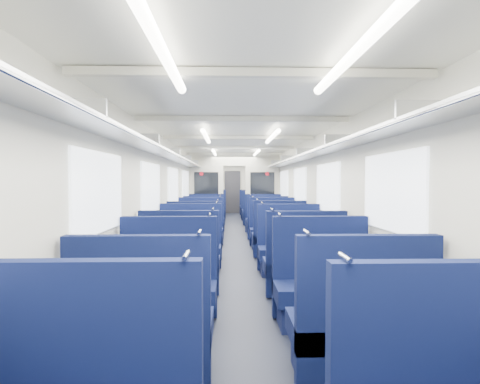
{
  "coord_description": "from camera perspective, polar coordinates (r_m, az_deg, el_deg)",
  "views": [
    {
      "loc": [
        -0.17,
        -8.71,
        1.53
      ],
      "look_at": [
        0.17,
        2.74,
        1.18
      ],
      "focal_mm": 27.82,
      "sensor_mm": 36.0,
      "label": 1
    }
  ],
  "objects": [
    {
      "name": "seat_24",
      "position": [
        15.18,
        -4.21,
        -2.7
      ],
      "size": [
        1.05,
        0.58,
        1.17
      ],
      "color": "#0E1743",
      "rests_on": "floor"
    },
    {
      "name": "seat_4",
      "position": [
        3.12,
        -14.68,
        -20.34
      ],
      "size": [
        1.05,
        0.58,
        1.17
      ],
      "color": "#0E1743",
      "rests_on": "floor"
    },
    {
      "name": "dado_right",
      "position": [
        8.92,
        8.39,
        -5.88
      ],
      "size": [
        0.03,
        17.9,
        0.7
      ],
      "primitive_type": "cube",
      "color": "#101738",
      "rests_on": "floor"
    },
    {
      "name": "seat_12",
      "position": [
        7.37,
        -6.87,
        -7.4
      ],
      "size": [
        1.05,
        0.58,
        1.17
      ],
      "color": "#0E1743",
      "rests_on": "floor"
    },
    {
      "name": "seat_27",
      "position": [
        16.27,
        1.81,
        -2.4
      ],
      "size": [
        1.05,
        0.58,
        1.17
      ],
      "color": "#0E1743",
      "rests_on": "floor"
    },
    {
      "name": "wall_far",
      "position": [
        17.71,
        -1.17,
        0.58
      ],
      "size": [
        2.8,
        0.02,
        2.35
      ],
      "primitive_type": "cube",
      "color": "beige",
      "rests_on": "floor"
    },
    {
      "name": "seat_16",
      "position": [
        9.83,
        -5.57,
        -5.11
      ],
      "size": [
        1.05,
        0.58,
        1.17
      ],
      "color": "#0E1743",
      "rests_on": "floor"
    },
    {
      "name": "seat_14",
      "position": [
        8.71,
        -6.07,
        -5.99
      ],
      "size": [
        1.05,
        0.58,
        1.17
      ],
      "color": "#0E1743",
      "rests_on": "floor"
    },
    {
      "name": "seat_15",
      "position": [
        8.6,
        5.02,
        -6.09
      ],
      "size": [
        1.05,
        0.58,
        1.17
      ],
      "color": "#0E1743",
      "rests_on": "floor"
    },
    {
      "name": "seat_26",
      "position": [
        16.25,
        -4.04,
        -2.41
      ],
      "size": [
        1.05,
        0.58,
        1.17
      ],
      "color": "#0E1743",
      "rests_on": "floor"
    },
    {
      "name": "luggage_rack_right",
      "position": [
        8.83,
        7.33,
        4.6
      ],
      "size": [
        0.36,
        17.4,
        0.18
      ],
      "color": "#B2B5BA",
      "rests_on": "wall_right"
    },
    {
      "name": "seat_9",
      "position": [
        5.15,
        9.76,
        -11.41
      ],
      "size": [
        1.05,
        0.58,
        1.17
      ],
      "color": "#0E1743",
      "rests_on": "floor"
    },
    {
      "name": "wall_left",
      "position": [
        8.8,
        -9.74,
        -0.6
      ],
      "size": [
        0.02,
        18.0,
        2.35
      ],
      "primitive_type": "cube",
      "color": "beige",
      "rests_on": "floor"
    },
    {
      "name": "wall_right",
      "position": [
        8.86,
        8.51,
        -0.58
      ],
      "size": [
        0.02,
        18.0,
        2.35
      ],
      "primitive_type": "cube",
      "color": "beige",
      "rests_on": "floor"
    },
    {
      "name": "seat_8",
      "position": [
        5.21,
        -9.09,
        -11.25
      ],
      "size": [
        1.05,
        0.58,
        1.17
      ],
      "color": "#0E1743",
      "rests_on": "floor"
    },
    {
      "name": "seat_13",
      "position": [
        7.58,
        5.95,
        -7.15
      ],
      "size": [
        1.05,
        0.58,
        1.17
      ],
      "color": "#0E1743",
      "rests_on": "floor"
    },
    {
      "name": "floor",
      "position": [
        8.84,
        -0.58,
        -8.23
      ],
      "size": [
        2.8,
        18.0,
        0.01
      ],
      "primitive_type": "cube",
      "color": "black",
      "rests_on": "ground"
    },
    {
      "name": "seat_17",
      "position": [
        9.79,
        4.18,
        -5.13
      ],
      "size": [
        1.05,
        0.58,
        1.17
      ],
      "color": "#0E1743",
      "rests_on": "floor"
    },
    {
      "name": "ceiling_fittings",
      "position": [
        8.48,
        -0.55,
        6.87
      ],
      "size": [
        2.7,
        16.06,
        0.11
      ],
      "color": "beige",
      "rests_on": "ceiling"
    },
    {
      "name": "seat_18",
      "position": [
        10.94,
        -5.17,
        -4.41
      ],
      "size": [
        1.05,
        0.58,
        1.17
      ],
      "color": "#0E1743",
      "rests_on": "floor"
    },
    {
      "name": "seat_23",
      "position": [
        14.06,
        2.37,
        -3.04
      ],
      "size": [
        1.05,
        0.58,
        1.17
      ],
      "color": "#0E1743",
      "rests_on": "floor"
    },
    {
      "name": "seat_19",
      "position": [
        10.82,
        3.61,
        -4.48
      ],
      "size": [
        1.05,
        0.58,
        1.17
      ],
      "color": "#0E1743",
      "rests_on": "floor"
    },
    {
      "name": "seat_22",
      "position": [
        14.07,
        -4.4,
        -3.05
      ],
      "size": [
        1.05,
        0.58,
        1.17
      ],
      "color": "#0E1743",
      "rests_on": "floor"
    },
    {
      "name": "seat_20",
      "position": [
        12.89,
        -4.65,
        -3.48
      ],
      "size": [
        1.05,
        0.58,
        1.17
      ],
      "color": "#0E1743",
      "rests_on": "floor"
    },
    {
      "name": "seat_21",
      "position": [
        12.81,
        2.78,
        -3.51
      ],
      "size": [
        1.05,
        0.58,
        1.17
      ],
      "color": "#0E1743",
      "rests_on": "floor"
    },
    {
      "name": "seat_6",
      "position": [
        4.15,
        -11.1,
        -14.63
      ],
      "size": [
        1.05,
        0.58,
        1.17
      ],
      "color": "#0E1743",
      "rests_on": "floor"
    },
    {
      "name": "dado_left",
      "position": [
        8.87,
        -9.61,
        -5.93
      ],
      "size": [
        0.03,
        17.9,
        0.7
      ],
      "primitive_type": "cube",
      "color": "#101738",
      "rests_on": "floor"
    },
    {
      "name": "luggage_rack_left",
      "position": [
        8.78,
        -8.55,
        4.61
      ],
      "size": [
        0.36,
        17.4,
        0.18
      ],
      "color": "#B2B5BA",
      "rests_on": "wall_left"
    },
    {
      "name": "bulkhead",
      "position": [
        11.63,
        -0.87,
        0.27
      ],
      "size": [
        2.8,
        0.1,
        2.35
      ],
      "color": "beige",
      "rests_on": "floor"
    },
    {
      "name": "seat_10",
      "position": [
        6.39,
        -7.69,
        -8.83
      ],
      "size": [
        1.05,
        0.58,
        1.17
      ],
      "color": "#0E1743",
      "rests_on": "floor"
    },
    {
      "name": "end_door",
      "position": [
        17.66,
        -1.17,
        0.01
      ],
      "size": [
        0.75,
        0.06,
        2.0
      ],
      "primitive_type": "cube",
      "color": "black",
      "rests_on": "floor"
    },
    {
      "name": "seat_11",
      "position": [
        6.27,
        7.61,
        -9.03
      ],
      "size": [
        1.05,
        0.58,
        1.17
      ],
      "color": "#0E1743",
      "rests_on": "floor"
    },
    {
      "name": "seat_7",
      "position": [
        4.2,
        12.56,
        -14.44
      ],
      "size": [
        1.05,
        0.58,
        1.17
      ],
      "color": "#0E1743",
      "rests_on": "floor"
    },
    {
      "name": "seat_5",
      "position": [
        3.18,
        17.92,
        -19.9
      ],
      "size": [
        1.05,
        0.58,
        1.17
      ],
      "color": "#0E1743",
      "rests_on": "floor"
    },
    {
      "name": "windows",
      "position": [
        8.25,
        -0.52,
        0.97
      ],
      "size": [
        2.78,
        15.6,
        0.75
      ],
      "color": "white",
      "rests_on": "wall_left"
    },
    {
      "name": "ceiling",
      "position": [
        8.75,
        -0.59,
        7.12
      ],
      "size": [
        2.8,
        18.0,
        0.01
      ],
      "primitive_type": "cube",
      "color": "silver",
      "rests_on": "wall_left"
    },
    {
      "name": "seat_25",
      "position": [
        15.16,
        2.07,
        -2.7
      ],
      "size": [
        1.05,
        0.58,
        1.17
      ],
      "color": "#0E1743",
      "rests_on": "floor"
    }
  ]
}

